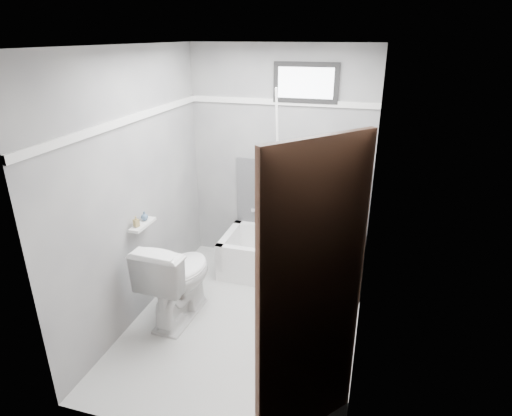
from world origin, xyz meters
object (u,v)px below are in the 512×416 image
at_px(office_chair, 313,221).
at_px(toilet, 178,278).
at_px(bathtub, 291,258).
at_px(soap_bottle_b, 144,216).
at_px(door, 351,343).
at_px(soap_bottle_a, 136,221).

height_order(office_chair, toilet, office_chair).
bearing_deg(bathtub, soap_bottle_b, -141.17).
relative_size(door, soap_bottle_b, 24.01).
distance_m(toilet, door, 2.09).
xyz_separation_m(office_chair, door, (0.54, -2.25, 0.35)).
relative_size(bathtub, soap_bottle_a, 15.47).
relative_size(bathtub, toilet, 1.81).
relative_size(soap_bottle_a, soap_bottle_b, 1.16).
bearing_deg(soap_bottle_b, door, -33.45).
distance_m(toilet, soap_bottle_b, 0.64).
bearing_deg(office_chair, bathtub, -148.99).
bearing_deg(soap_bottle_a, toilet, 12.76).
height_order(office_chair, door, door).
xyz_separation_m(office_chair, soap_bottle_b, (-1.38, -0.98, 0.31)).
height_order(door, soap_bottle_b, door).
height_order(toilet, soap_bottle_b, soap_bottle_b).
bearing_deg(toilet, soap_bottle_a, 15.78).
bearing_deg(door, toilet, 143.11).
relative_size(toilet, soap_bottle_b, 9.95).
xyz_separation_m(soap_bottle_a, soap_bottle_b, (0.00, 0.14, -0.01)).
bearing_deg(door, soap_bottle_b, 146.55).
height_order(office_chair, soap_bottle_b, office_chair).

